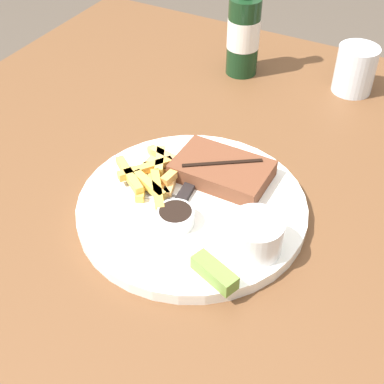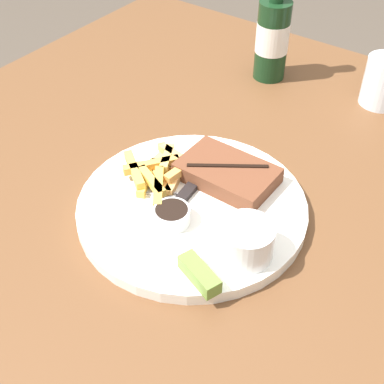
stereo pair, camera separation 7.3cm
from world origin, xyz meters
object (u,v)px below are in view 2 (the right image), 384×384
(dinner_plate, at_px, (192,207))
(steak_portion, at_px, (227,173))
(dipping_sauce_cup, at_px, (170,214))
(drinking_glass, at_px, (384,82))
(pickle_spear, at_px, (199,274))
(coleslaw_cup, at_px, (247,240))
(fork_utensil, at_px, (136,188))
(beer_bottle, at_px, (273,35))
(knife_utensil, at_px, (198,180))

(dinner_plate, distance_m, steak_portion, 0.07)
(dipping_sauce_cup, bearing_deg, drinking_glass, 76.98)
(pickle_spear, bearing_deg, dinner_plate, 129.66)
(steak_portion, bearing_deg, coleslaw_cup, -47.67)
(steak_portion, xyz_separation_m, fork_utensil, (-0.09, -0.09, -0.01))
(dipping_sauce_cup, xyz_separation_m, beer_bottle, (-0.10, 0.44, 0.05))
(knife_utensil, distance_m, drinking_glass, 0.41)
(dinner_plate, relative_size, dipping_sauce_cup, 6.47)
(fork_utensil, bearing_deg, drinking_glass, 51.45)
(fork_utensil, bearing_deg, coleslaw_cup, -20.13)
(steak_portion, relative_size, fork_utensil, 1.05)
(dipping_sauce_cup, distance_m, beer_bottle, 0.46)
(pickle_spear, distance_m, knife_utensil, 0.18)
(steak_portion, bearing_deg, knife_utensil, -136.88)
(drinking_glass, bearing_deg, steak_portion, -104.68)
(knife_utensil, bearing_deg, pickle_spear, -150.60)
(coleslaw_cup, bearing_deg, dipping_sauce_cup, -175.83)
(fork_utensil, bearing_deg, dipping_sauce_cup, -31.79)
(dipping_sauce_cup, distance_m, pickle_spear, 0.11)
(dinner_plate, xyz_separation_m, knife_utensil, (-0.02, 0.04, 0.01))
(steak_portion, xyz_separation_m, dipping_sauce_cup, (-0.02, -0.12, 0.00))
(pickle_spear, bearing_deg, coleslaw_cup, 70.73)
(beer_bottle, height_order, drinking_glass, beer_bottle)
(coleslaw_cup, bearing_deg, knife_utensil, 148.80)
(pickle_spear, relative_size, knife_utensil, 0.40)
(coleslaw_cup, bearing_deg, steak_portion, 132.33)
(dinner_plate, distance_m, fork_utensil, 0.09)
(coleslaw_cup, height_order, pickle_spear, coleslaw_cup)
(steak_portion, distance_m, drinking_glass, 0.37)
(fork_utensil, distance_m, drinking_glass, 0.49)
(pickle_spear, bearing_deg, fork_utensil, 154.36)
(coleslaw_cup, distance_m, drinking_glass, 0.47)
(dipping_sauce_cup, relative_size, beer_bottle, 0.21)
(beer_bottle, bearing_deg, coleslaw_cup, -63.76)
(dinner_plate, bearing_deg, coleslaw_cup, -18.83)
(fork_utensil, xyz_separation_m, drinking_glass, (0.19, 0.46, 0.02))
(dinner_plate, xyz_separation_m, beer_bottle, (-0.10, 0.40, 0.08))
(coleslaw_cup, relative_size, dipping_sauce_cup, 1.39)
(knife_utensil, bearing_deg, dinner_plate, -161.50)
(dipping_sauce_cup, bearing_deg, coleslaw_cup, 4.17)
(dinner_plate, bearing_deg, beer_bottle, 104.63)
(coleslaw_cup, bearing_deg, pickle_spear, -109.27)
(knife_utensil, height_order, drinking_glass, drinking_glass)
(knife_utensil, distance_m, beer_bottle, 0.37)
(dipping_sauce_cup, bearing_deg, pickle_spear, -33.06)
(dipping_sauce_cup, relative_size, drinking_glass, 0.57)
(dinner_plate, relative_size, fork_utensil, 2.44)
(steak_portion, relative_size, pickle_spear, 2.07)
(pickle_spear, height_order, drinking_glass, drinking_glass)
(beer_bottle, bearing_deg, knife_utensil, -76.67)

